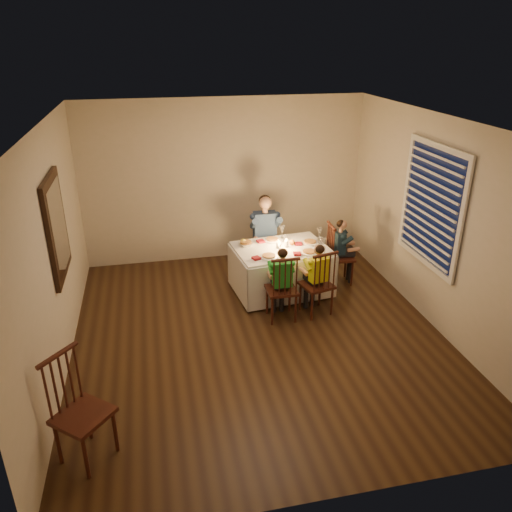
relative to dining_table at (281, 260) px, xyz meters
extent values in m
plane|color=black|center=(-0.57, -1.06, -0.49)|extent=(5.00, 5.00, 0.00)
cube|color=beige|center=(-2.82, -1.06, 0.81)|extent=(0.02, 5.00, 2.60)
cube|color=beige|center=(1.68, -1.06, 0.81)|extent=(0.02, 5.00, 2.60)
cube|color=beige|center=(-0.57, 1.44, 0.81)|extent=(4.50, 0.02, 2.60)
plane|color=white|center=(-0.57, -1.06, 2.11)|extent=(5.00, 5.00, 0.00)
cube|color=white|center=(0.00, 0.00, 0.18)|extent=(1.38, 1.05, 0.04)
cube|color=white|center=(-0.05, 0.47, -0.15)|extent=(1.32, 0.17, 0.63)
cube|color=white|center=(0.05, -0.47, -0.15)|extent=(1.32, 0.17, 0.63)
cube|color=white|center=(0.65, 0.07, -0.15)|extent=(0.13, 0.95, 0.63)
cube|color=white|center=(-0.65, -0.07, -0.15)|extent=(0.13, 0.95, 0.63)
cylinder|color=white|center=(-0.06, 0.28, 0.21)|extent=(0.29, 0.29, 0.02)
cylinder|color=white|center=(-0.25, -0.28, 0.21)|extent=(0.29, 0.29, 0.02)
cylinder|color=white|center=(0.32, -0.26, 0.21)|extent=(0.29, 0.29, 0.02)
cylinder|color=white|center=(0.45, 0.08, 0.21)|extent=(0.29, 0.29, 0.02)
cylinder|color=white|center=(-0.05, -0.01, 0.25)|extent=(0.06, 0.06, 0.10)
cylinder|color=white|center=(0.07, 0.01, 0.25)|extent=(0.06, 0.06, 0.10)
sphere|color=#FCEA42|center=(-0.51, 0.22, 0.24)|extent=(0.09, 0.09, 0.09)
sphere|color=orange|center=(0.17, 0.07, 0.24)|extent=(0.08, 0.08, 0.08)
imported|color=white|center=(-0.48, 0.18, 0.22)|extent=(0.24, 0.24, 0.05)
cube|color=black|center=(-2.79, -0.76, 1.01)|extent=(0.05, 0.95, 1.15)
cube|color=white|center=(-2.76, -0.76, 1.01)|extent=(0.01, 0.78, 0.98)
cube|color=black|center=(1.66, -0.96, 1.01)|extent=(0.01, 1.20, 1.40)
cube|color=white|center=(1.65, -0.96, 1.01)|extent=(0.03, 1.34, 1.54)
camera|label=1|loc=(-1.73, -6.25, 2.95)|focal=35.00mm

